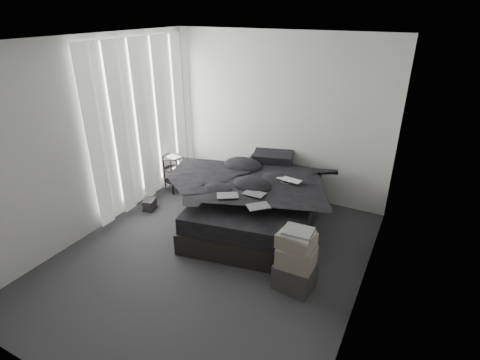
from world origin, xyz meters
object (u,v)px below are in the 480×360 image
at_px(bed, 258,214).
at_px(side_stand, 175,174).
at_px(laptop, 288,176).
at_px(box_lower, 294,276).

distance_m(bed, side_stand, 1.76).
bearing_deg(laptop, side_stand, -177.80).
xyz_separation_m(laptop, side_stand, (-2.10, 0.20, -0.48)).
xyz_separation_m(bed, box_lower, (0.95, -1.06, 0.01)).
distance_m(side_stand, box_lower, 3.02).
height_order(laptop, box_lower, laptop).
height_order(laptop, side_stand, laptop).
height_order(bed, laptop, laptop).
bearing_deg(box_lower, laptop, 115.60).
relative_size(laptop, box_lower, 0.82).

